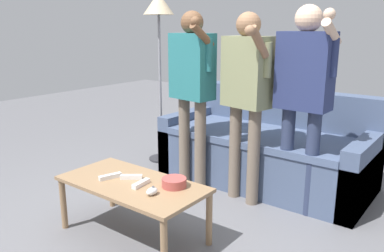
{
  "coord_description": "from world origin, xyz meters",
  "views": [
    {
      "loc": [
        1.71,
        -1.92,
        1.44
      ],
      "look_at": [
        -0.01,
        0.33,
        0.72
      ],
      "focal_mm": 36.52,
      "sensor_mm": 36.0,
      "label": 1
    }
  ],
  "objects_px": {
    "game_remote_wand_spare": "(131,177)",
    "game_remote_nunchuk": "(152,191)",
    "player_center": "(246,86)",
    "player_left": "(192,80)",
    "player_right": "(304,87)",
    "floor_lamp": "(159,18)",
    "game_remote_wand_far": "(110,176)",
    "coffee_table": "(132,189)",
    "game_remote_wand_near": "(141,184)",
    "couch": "(267,150)",
    "snack_bowl": "(174,182)"
  },
  "relations": [
    {
      "from": "game_remote_wand_spare",
      "to": "floor_lamp",
      "type": "bearing_deg",
      "value": 124.37
    },
    {
      "from": "game_remote_wand_spare",
      "to": "couch",
      "type": "bearing_deg",
      "value": 78.46
    },
    {
      "from": "coffee_table",
      "to": "floor_lamp",
      "type": "distance_m",
      "value": 2.03
    },
    {
      "from": "player_right",
      "to": "game_remote_wand_spare",
      "type": "height_order",
      "value": "player_right"
    },
    {
      "from": "floor_lamp",
      "to": "game_remote_wand_spare",
      "type": "distance_m",
      "value": 1.94
    },
    {
      "from": "game_remote_nunchuk",
      "to": "floor_lamp",
      "type": "bearing_deg",
      "value": 130.08
    },
    {
      "from": "game_remote_nunchuk",
      "to": "player_center",
      "type": "distance_m",
      "value": 1.2
    },
    {
      "from": "game_remote_wand_far",
      "to": "player_left",
      "type": "bearing_deg",
      "value": 93.26
    },
    {
      "from": "player_center",
      "to": "game_remote_wand_near",
      "type": "xyz_separation_m",
      "value": [
        -0.21,
        -1.0,
        -0.56
      ]
    },
    {
      "from": "game_remote_nunchuk",
      "to": "player_center",
      "type": "relative_size",
      "value": 0.06
    },
    {
      "from": "floor_lamp",
      "to": "game_remote_wand_near",
      "type": "xyz_separation_m",
      "value": [
        1.04,
        -1.37,
        -1.11
      ]
    },
    {
      "from": "snack_bowl",
      "to": "floor_lamp",
      "type": "xyz_separation_m",
      "value": [
        -1.23,
        1.24,
        1.09
      ]
    },
    {
      "from": "snack_bowl",
      "to": "game_remote_nunchuk",
      "type": "xyz_separation_m",
      "value": [
        -0.03,
        -0.19,
        -0.01
      ]
    },
    {
      "from": "game_remote_nunchuk",
      "to": "player_right",
      "type": "relative_size",
      "value": 0.05
    },
    {
      "from": "coffee_table",
      "to": "game_remote_wand_spare",
      "type": "distance_m",
      "value": 0.09
    },
    {
      "from": "game_remote_nunchuk",
      "to": "game_remote_wand_far",
      "type": "relative_size",
      "value": 0.53
    },
    {
      "from": "couch",
      "to": "coffee_table",
      "type": "height_order",
      "value": "couch"
    },
    {
      "from": "game_remote_nunchuk",
      "to": "game_remote_wand_far",
      "type": "bearing_deg",
      "value": 176.82
    },
    {
      "from": "coffee_table",
      "to": "player_right",
      "type": "height_order",
      "value": "player_right"
    },
    {
      "from": "couch",
      "to": "player_center",
      "type": "xyz_separation_m",
      "value": [
        0.05,
        -0.53,
        0.68
      ]
    },
    {
      "from": "player_center",
      "to": "game_remote_wand_far",
      "type": "bearing_deg",
      "value": -114.75
    },
    {
      "from": "couch",
      "to": "game_remote_wand_near",
      "type": "distance_m",
      "value": 1.54
    },
    {
      "from": "player_center",
      "to": "floor_lamp",
      "type": "bearing_deg",
      "value": 163.8
    },
    {
      "from": "floor_lamp",
      "to": "coffee_table",
      "type": "bearing_deg",
      "value": -55.04
    },
    {
      "from": "game_remote_wand_near",
      "to": "game_remote_wand_spare",
      "type": "height_order",
      "value": "same"
    },
    {
      "from": "couch",
      "to": "player_right",
      "type": "height_order",
      "value": "player_right"
    },
    {
      "from": "game_remote_wand_near",
      "to": "game_remote_wand_far",
      "type": "relative_size",
      "value": 0.95
    },
    {
      "from": "player_left",
      "to": "game_remote_wand_far",
      "type": "distance_m",
      "value": 1.17
    },
    {
      "from": "player_left",
      "to": "game_remote_wand_far",
      "type": "height_order",
      "value": "player_left"
    },
    {
      "from": "player_right",
      "to": "game_remote_wand_far",
      "type": "xyz_separation_m",
      "value": [
        -0.92,
        -1.13,
        -0.59
      ]
    },
    {
      "from": "coffee_table",
      "to": "player_left",
      "type": "xyz_separation_m",
      "value": [
        -0.23,
        0.98,
        0.64
      ]
    },
    {
      "from": "game_remote_nunchuk",
      "to": "game_remote_wand_spare",
      "type": "distance_m",
      "value": 0.32
    },
    {
      "from": "coffee_table",
      "to": "game_remote_wand_spare",
      "type": "height_order",
      "value": "game_remote_wand_spare"
    },
    {
      "from": "game_remote_nunchuk",
      "to": "player_left",
      "type": "xyz_separation_m",
      "value": [
        -0.48,
        1.05,
        0.56
      ]
    },
    {
      "from": "player_left",
      "to": "game_remote_wand_far",
      "type": "bearing_deg",
      "value": -86.74
    },
    {
      "from": "game_remote_nunchuk",
      "to": "game_remote_wand_spare",
      "type": "xyz_separation_m",
      "value": [
        -0.3,
        0.11,
        -0.01
      ]
    },
    {
      "from": "player_left",
      "to": "coffee_table",
      "type": "bearing_deg",
      "value": -76.75
    },
    {
      "from": "player_left",
      "to": "floor_lamp",
      "type": "bearing_deg",
      "value": 152.23
    },
    {
      "from": "player_right",
      "to": "game_remote_wand_spare",
      "type": "bearing_deg",
      "value": -127.45
    },
    {
      "from": "floor_lamp",
      "to": "game_remote_wand_spare",
      "type": "relative_size",
      "value": 12.52
    },
    {
      "from": "coffee_table",
      "to": "game_remote_nunchuk",
      "type": "relative_size",
      "value": 11.87
    },
    {
      "from": "player_left",
      "to": "player_right",
      "type": "relative_size",
      "value": 0.99
    },
    {
      "from": "couch",
      "to": "game_remote_wand_far",
      "type": "distance_m",
      "value": 1.63
    },
    {
      "from": "floor_lamp",
      "to": "player_left",
      "type": "relative_size",
      "value": 1.13
    },
    {
      "from": "player_left",
      "to": "game_remote_wand_spare",
      "type": "relative_size",
      "value": 11.07
    },
    {
      "from": "game_remote_wand_spare",
      "to": "game_remote_nunchuk",
      "type": "bearing_deg",
      "value": -19.81
    },
    {
      "from": "player_center",
      "to": "game_remote_wand_spare",
      "type": "relative_size",
      "value": 10.93
    },
    {
      "from": "game_remote_nunchuk",
      "to": "player_right",
      "type": "bearing_deg",
      "value": 66.5
    },
    {
      "from": "game_remote_nunchuk",
      "to": "player_left",
      "type": "relative_size",
      "value": 0.06
    },
    {
      "from": "coffee_table",
      "to": "game_remote_nunchuk",
      "type": "distance_m",
      "value": 0.27
    }
  ]
}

